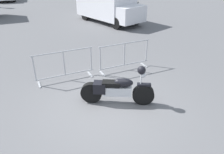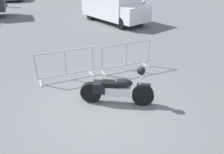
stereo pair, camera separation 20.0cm
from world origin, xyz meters
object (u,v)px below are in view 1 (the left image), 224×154
(motorcycle, at_px, (117,89))
(delivery_van, at_px, (107,3))
(crowd_barrier_near, at_px, (64,65))
(crowd_barrier_far, at_px, (124,56))

(motorcycle, height_order, delivery_van, delivery_van)
(motorcycle, relative_size, crowd_barrier_near, 0.96)
(motorcycle, distance_m, crowd_barrier_far, 2.26)
(crowd_barrier_near, distance_m, delivery_van, 8.74)
(motorcycle, xyz_separation_m, crowd_barrier_far, (1.12, 1.97, 0.10))
(delivery_van, bearing_deg, crowd_barrier_far, -35.71)
(motorcycle, distance_m, delivery_van, 10.07)
(crowd_barrier_far, xyz_separation_m, delivery_van, (2.15, 7.53, 0.69))
(crowd_barrier_near, xyz_separation_m, delivery_van, (4.39, 7.53, 0.69))
(delivery_van, bearing_deg, motorcycle, -38.77)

